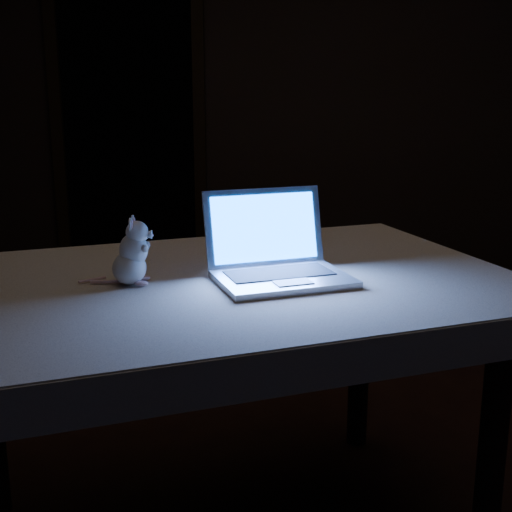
# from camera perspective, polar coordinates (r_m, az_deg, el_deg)

# --- Properties ---
(floor) EXTENTS (5.00, 5.00, 0.00)m
(floor) POSITION_cam_1_polar(r_m,az_deg,el_deg) (2.62, 3.86, -16.48)
(floor) COLOR black
(floor) RESTS_ON ground
(back_wall) EXTENTS (4.50, 0.04, 2.60)m
(back_wall) POSITION_cam_1_polar(r_m,az_deg,el_deg) (4.76, 2.78, 13.61)
(back_wall) COLOR black
(back_wall) RESTS_ON ground
(doorway) EXTENTS (1.06, 0.36, 2.13)m
(doorway) POSITION_cam_1_polar(r_m,az_deg,el_deg) (4.87, -10.55, 10.64)
(doorway) COLOR black
(doorway) RESTS_ON back_wall
(table) EXTENTS (1.75, 1.45, 0.81)m
(table) POSITION_cam_1_polar(r_m,az_deg,el_deg) (2.03, -2.67, -13.10)
(table) COLOR black
(table) RESTS_ON floor
(tablecloth) EXTENTS (1.90, 1.60, 0.10)m
(tablecloth) POSITION_cam_1_polar(r_m,az_deg,el_deg) (1.87, -3.60, -3.64)
(tablecloth) COLOR beige
(tablecloth) RESTS_ON table
(laptop) EXTENTS (0.43, 0.41, 0.24)m
(laptop) POSITION_cam_1_polar(r_m,az_deg,el_deg) (1.81, 2.31, 1.39)
(laptop) COLOR silver
(laptop) RESTS_ON tablecloth
(plush_mouse) EXTENTS (0.17, 0.17, 0.18)m
(plush_mouse) POSITION_cam_1_polar(r_m,az_deg,el_deg) (1.84, -10.57, 0.41)
(plush_mouse) COLOR white
(plush_mouse) RESTS_ON tablecloth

